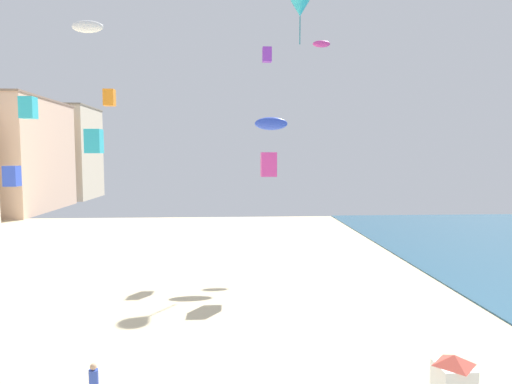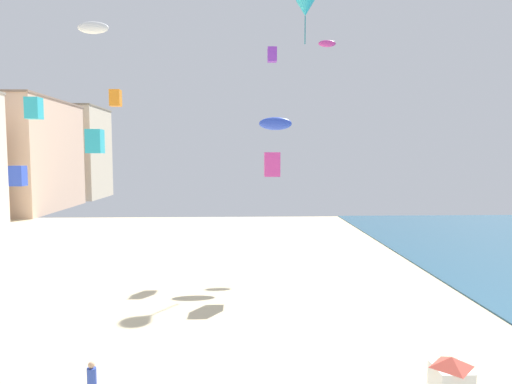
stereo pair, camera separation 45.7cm
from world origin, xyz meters
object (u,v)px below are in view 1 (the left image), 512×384
(kite_white_parafoil, at_px, (87,27))
(kite_blue_box, at_px, (12,176))
(kite_orange_box, at_px, (109,98))
(kite_cyan_box, at_px, (94,141))
(kite_flyer, at_px, (94,383))
(lifeguard_stand, at_px, (454,376))
(kite_blue_parafoil, at_px, (271,124))
(kite_purple_box, at_px, (267,55))
(kite_magenta_box, at_px, (269,164))
(kite_cyan_box_2, at_px, (28,108))
(kite_magenta_parafoil, at_px, (321,44))
(kite_cyan_delta, at_px, (300,9))

(kite_white_parafoil, height_order, kite_blue_box, kite_white_parafoil)
(kite_orange_box, distance_m, kite_white_parafoil, 8.77)
(kite_white_parafoil, bearing_deg, kite_cyan_box, -72.58)
(kite_white_parafoil, relative_size, kite_blue_box, 1.73)
(kite_white_parafoil, bearing_deg, kite_flyer, -73.40)
(lifeguard_stand, bearing_deg, kite_blue_box, 135.91)
(kite_blue_parafoil, height_order, kite_purple_box, kite_purple_box)
(lifeguard_stand, bearing_deg, kite_white_parafoil, 123.69)
(kite_flyer, relative_size, kite_orange_box, 1.03)
(kite_purple_box, xyz_separation_m, kite_magenta_box, (-0.76, -11.03, -10.13))
(kite_blue_parafoil, relative_size, kite_orange_box, 1.71)
(kite_cyan_box, distance_m, kite_cyan_box_2, 13.13)
(kite_cyan_box, xyz_separation_m, kite_blue_box, (-9.18, 11.59, -2.08))
(kite_blue_parafoil, bearing_deg, kite_magenta_parafoil, 55.11)
(kite_orange_box, relative_size, kite_magenta_box, 0.92)
(kite_magenta_box, bearing_deg, lifeguard_stand, -75.60)
(kite_magenta_parafoil, bearing_deg, kite_orange_box, -177.89)
(kite_cyan_box_2, xyz_separation_m, kite_blue_box, (-1.76, 1.06, -4.63))
(kite_orange_box, xyz_separation_m, kite_purple_box, (15.16, -1.47, 3.93))
(kite_cyan_delta, bearing_deg, kite_cyan_box, -120.74)
(kite_purple_box, bearing_deg, kite_magenta_box, -93.96)
(kite_magenta_parafoil, height_order, kite_blue_box, kite_magenta_parafoil)
(kite_blue_box, bearing_deg, lifeguard_stand, -38.86)
(kite_purple_box, bearing_deg, kite_flyer, -107.37)
(kite_blue_parafoil, distance_m, kite_cyan_delta, 12.13)
(lifeguard_stand, bearing_deg, kite_cyan_box, 148.48)
(kite_cyan_box, xyz_separation_m, kite_white_parafoil, (-5.14, 16.40, 9.51))
(kite_purple_box, distance_m, kite_blue_box, 24.27)
(lifeguard_stand, height_order, kite_orange_box, kite_orange_box)
(kite_cyan_delta, height_order, kite_magenta_parafoil, kite_cyan_delta)
(kite_cyan_delta, height_order, kite_white_parafoil, kite_cyan_delta)
(kite_white_parafoil, xyz_separation_m, kite_blue_box, (-4.03, -4.80, -11.60))
(kite_flyer, xyz_separation_m, kite_blue_parafoil, (8.33, 21.00, 10.79))
(kite_flyer, distance_m, kite_blue_parafoil, 25.04)
(kite_blue_parafoil, xyz_separation_m, kite_magenta_box, (-0.62, -4.97, -3.25))
(kite_flyer, bearing_deg, lifeguard_stand, -169.40)
(kite_purple_box, relative_size, kite_blue_box, 0.94)
(kite_white_parafoil, height_order, kite_cyan_box_2, kite_white_parafoil)
(kite_flyer, distance_m, kite_cyan_box_2, 20.83)
(lifeguard_stand, relative_size, kite_magenta_box, 1.47)
(kite_orange_box, xyz_separation_m, kite_cyan_box, (5.55, -23.86, -4.92))
(lifeguard_stand, height_order, kite_cyan_box_2, kite_cyan_box_2)
(kite_white_parafoil, xyz_separation_m, kite_cyan_box_2, (-2.27, -5.86, -6.97))
(kite_flyer, height_order, kite_blue_parafoil, kite_blue_parafoil)
(kite_orange_box, xyz_separation_m, kite_cyan_delta, (18.07, -2.80, 7.79))
(kite_magenta_parafoil, bearing_deg, kite_flyer, -115.72)
(kite_blue_parafoil, bearing_deg, kite_cyan_box_2, -161.05)
(kite_magenta_parafoil, relative_size, kite_magenta_box, 1.02)
(kite_flyer, distance_m, kite_orange_box, 32.37)
(kite_cyan_box, height_order, kite_cyan_box_2, kite_cyan_box_2)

